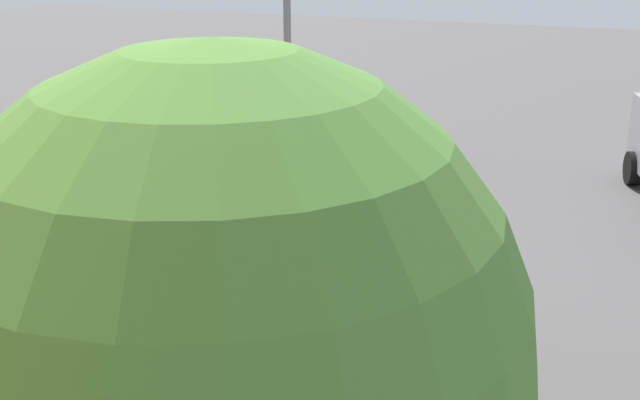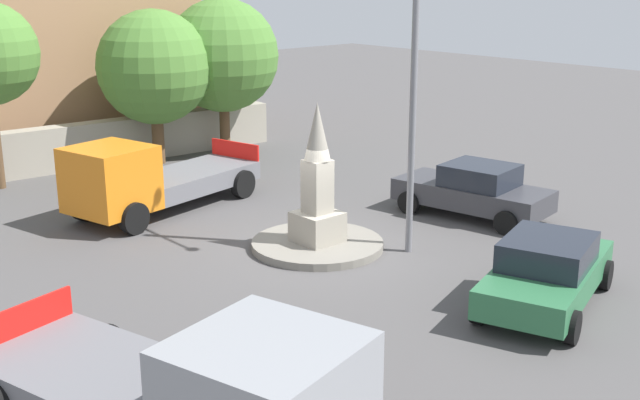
% 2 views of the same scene
% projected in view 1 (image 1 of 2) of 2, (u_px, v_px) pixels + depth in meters
% --- Properties ---
extents(ground_plane, '(80.00, 80.00, 0.00)m').
position_uv_depth(ground_plane, '(325.00, 246.00, 16.12)').
color(ground_plane, '#4F4C4C').
extents(traffic_island, '(3.23, 3.23, 0.19)m').
position_uv_depth(traffic_island, '(325.00, 242.00, 16.09)').
color(traffic_island, gray).
rests_on(traffic_island, ground).
extents(monument, '(1.02, 1.02, 3.41)m').
position_uv_depth(monument, '(325.00, 173.00, 15.61)').
color(monument, '#9E9687').
rests_on(monument, traffic_island).
extents(car_dark_grey_approaching, '(4.44, 2.50, 1.50)m').
position_uv_depth(car_dark_grey_approaching, '(141.00, 172.00, 18.38)').
color(car_dark_grey_approaching, '#38383D').
rests_on(car_dark_grey_approaching, ground).
extents(car_green_near_island, '(3.01, 4.62, 1.46)m').
position_uv_depth(car_green_near_island, '(362.00, 139.00, 21.24)').
color(car_green_near_island, '#2D6B42').
rests_on(car_green_near_island, ground).
extents(truck_orange_far_side, '(3.27, 6.16, 2.14)m').
position_uv_depth(truck_orange_far_side, '(299.00, 333.00, 10.62)').
color(truck_orange_far_side, orange).
rests_on(truck_orange_far_side, ground).
extents(tree_far_corner, '(3.12, 3.12, 5.72)m').
position_uv_depth(tree_far_corner, '(223.00, 352.00, 4.01)').
color(tree_far_corner, brown).
rests_on(tree_far_corner, ground).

